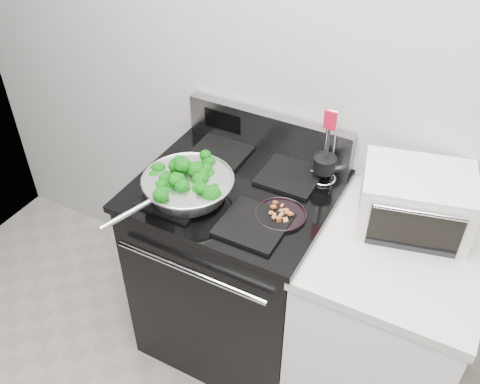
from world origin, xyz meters
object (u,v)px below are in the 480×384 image
Objects in this scene: gas_range at (236,266)px; bacon_plate at (281,212)px; utensil_holder at (324,167)px; skillet at (188,186)px; toaster_oven at (415,200)px.

gas_range is 0.54m from bacon_plate.
gas_range is 0.64m from utensil_holder.
skillet is 0.38m from bacon_plate.
bacon_plate is (0.37, 0.07, -0.04)m from skillet.
utensil_holder reaches higher than gas_range.
toaster_oven is at bearing 12.26° from gas_range.
skillet is at bearing -173.67° from toaster_oven.
toaster_oven reaches higher than gas_range.
gas_range is at bearing -142.98° from utensil_holder.
toaster_oven is at bearing 37.68° from skillet.
gas_range is 0.88m from toaster_oven.
toaster_oven is (0.81, 0.29, 0.03)m from skillet.
utensil_holder reaches higher than skillet.
toaster_oven reaches higher than skillet.
skillet is 1.70× the size of utensil_holder.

